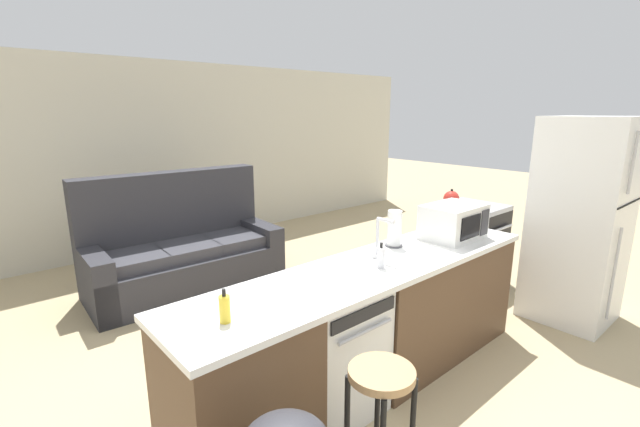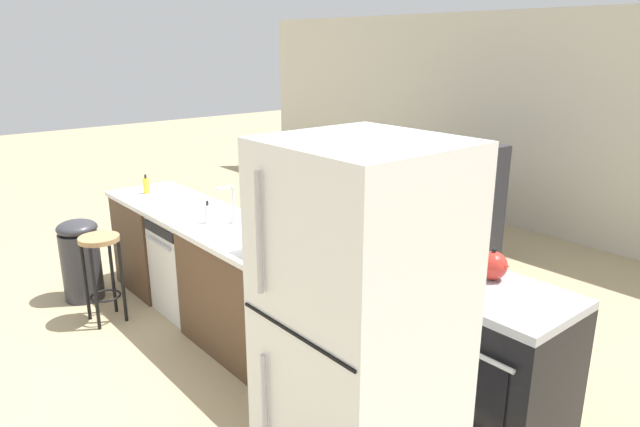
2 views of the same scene
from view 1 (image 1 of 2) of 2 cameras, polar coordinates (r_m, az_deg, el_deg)
The scene contains 14 objects.
ground_plane at distance 3.28m, azimuth 4.70°, elevation -22.43°, with size 24.00×24.00×0.00m, color tan.
wall_back at distance 6.45m, azimuth -21.04°, elevation 7.12°, with size 10.00×0.06×2.60m.
kitchen_counter at distance 3.21m, azimuth 7.93°, elevation -14.55°, with size 2.94×0.66×0.90m.
dishwasher at distance 2.90m, azimuth 1.27°, elevation -17.69°, with size 0.58×0.61×0.84m.
stove_range at distance 5.11m, azimuth 18.92°, elevation -3.94°, with size 0.76×0.68×0.90m.
refrigerator at distance 4.57m, azimuth 31.33°, elevation -0.89°, with size 0.72×0.73×1.88m.
microwave at distance 3.66m, azimuth 17.36°, elevation -1.04°, with size 0.50×0.37×0.28m.
sink_faucet at distance 3.05m, azimuth 7.85°, elevation -3.60°, with size 0.07×0.18×0.30m.
paper_towel_roll at distance 3.34m, azimuth 9.89°, elevation -2.04°, with size 0.14×0.14×0.28m.
soap_bottle at distance 2.89m, azimuth 8.13°, elevation -5.81°, with size 0.06×0.06×0.18m.
dish_soap_bottle at distance 2.21m, azimuth -12.59°, elevation -12.27°, with size 0.06×0.06×0.18m.
kettle at distance 4.90m, azimuth 17.11°, elevation 1.93°, with size 0.21×0.17×0.19m.
bar_stool at distance 2.27m, azimuth 8.04°, elevation -24.23°, with size 0.32×0.32×0.74m.
couch at distance 5.00m, azimuth -17.97°, elevation -4.95°, with size 2.04×0.99×1.27m.
Camera 1 is at (-1.93, -1.82, 1.92)m, focal length 24.00 mm.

